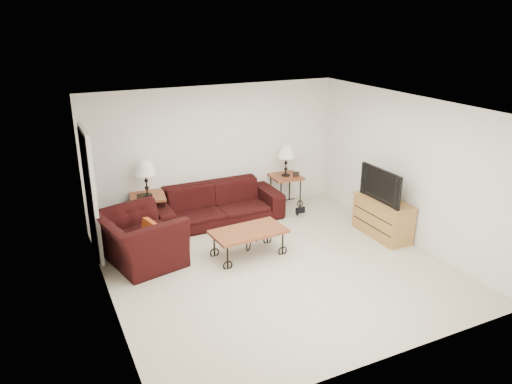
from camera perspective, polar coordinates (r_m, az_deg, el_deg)
ground at (r=7.75m, az=2.26°, el=-8.58°), size 5.00×5.00×0.00m
wall_back at (r=9.42m, az=-4.74°, el=4.83°), size 5.00×0.02×2.50m
wall_front at (r=5.35m, az=15.10°, el=-8.13°), size 5.00×0.02×2.50m
wall_left at (r=6.53m, az=-17.44°, el=-3.09°), size 0.02×5.00×2.50m
wall_right at (r=8.64m, az=17.24°, el=2.57°), size 0.02×5.00×2.50m
ceiling at (r=6.91m, az=2.54°, el=9.93°), size 5.00×5.00×0.00m
doorway at (r=8.15m, az=-18.89°, el=-0.37°), size 0.08×0.94×2.04m
sofa at (r=9.21m, az=-4.55°, el=-1.39°), size 2.43×0.95×0.71m
side_table_left at (r=9.05m, az=-12.44°, el=-2.37°), size 0.70×0.70×0.67m
side_table_right at (r=9.99m, az=3.46°, el=0.18°), size 0.63×0.63×0.64m
lamp_left at (r=8.82m, az=-12.76°, el=1.64°), size 0.43×0.43×0.67m
lamp_right at (r=9.79m, az=3.53°, el=3.71°), size 0.39×0.39×0.64m
photo_frame_left at (r=8.74m, az=-13.35°, el=-0.51°), size 0.13×0.02×0.11m
photo_frame_right at (r=9.82m, az=4.69°, el=2.09°), size 0.13×0.05×0.11m
coffee_table at (r=7.95m, az=-0.87°, el=-5.97°), size 1.23×0.72×0.45m
armchair at (r=7.86m, az=-13.47°, el=-5.36°), size 1.36×1.48×0.83m
throw_pillow at (r=7.80m, az=-12.38°, el=-4.61°), size 0.18×0.39×0.37m
tv_stand at (r=8.89m, az=14.61°, el=-2.94°), size 0.47×1.12×0.67m
television at (r=8.66m, az=14.87°, el=0.86°), size 0.13×1.01×0.58m
backpack at (r=9.52m, az=4.90°, el=-1.74°), size 0.33×0.28×0.38m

